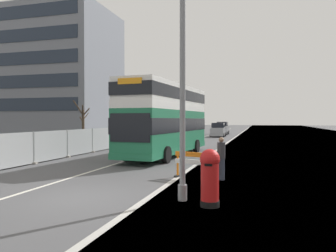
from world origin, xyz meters
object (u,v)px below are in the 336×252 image
at_px(red_pillar_postbox, 210,175).
at_px(lamppost_foreground, 183,71).
at_px(double_decker_bus, 167,119).
at_px(pedestrian_at_kerb, 221,158).
at_px(car_receding_far, 222,129).
at_px(roadworks_barrier, 195,162).
at_px(car_receding_mid, 218,130).
at_px(car_oncoming_near, 177,132).

bearing_deg(red_pillar_postbox, lamppost_foreground, 153.06).
distance_m(double_decker_bus, pedestrian_at_kerb, 9.45).
distance_m(red_pillar_postbox, car_receding_far, 46.11).
relative_size(roadworks_barrier, car_receding_mid, 0.50).
relative_size(lamppost_foreground, car_receding_far, 1.96).
bearing_deg(car_oncoming_near, car_receding_mid, 63.11).
height_order(double_decker_bus, lamppost_foreground, lamppost_foreground).
distance_m(car_oncoming_near, car_receding_far, 15.89).
xyz_separation_m(car_receding_mid, car_receding_far, (-0.19, 7.25, 0.05)).
bearing_deg(roadworks_barrier, lamppost_foreground, -84.98).
xyz_separation_m(car_oncoming_near, car_receding_far, (3.94, 15.39, 0.07)).
bearing_deg(lamppost_foreground, car_receding_far, 94.80).
xyz_separation_m(roadworks_barrier, car_oncoming_near, (-7.41, 26.16, 0.21)).
height_order(double_decker_bus, red_pillar_postbox, double_decker_bus).
bearing_deg(car_receding_far, double_decker_bus, -90.21).
distance_m(roadworks_barrier, car_oncoming_near, 27.19).
xyz_separation_m(roadworks_barrier, pedestrian_at_kerb, (1.11, 0.06, 0.18)).
bearing_deg(double_decker_bus, car_receding_far, 89.79).
height_order(car_oncoming_near, pedestrian_at_kerb, car_oncoming_near).
distance_m(car_receding_mid, car_receding_far, 7.25).
xyz_separation_m(car_receding_mid, pedestrian_at_kerb, (4.39, -34.25, -0.05)).
distance_m(double_decker_bus, car_receding_mid, 26.28).
bearing_deg(car_oncoming_near, lamppost_foreground, -75.51).
height_order(red_pillar_postbox, car_receding_far, car_receding_far).
bearing_deg(car_receding_mid, red_pillar_postbox, -83.27).
xyz_separation_m(double_decker_bus, roadworks_barrier, (3.60, -8.08, -1.88)).
height_order(double_decker_bus, car_receding_far, double_decker_bus).
xyz_separation_m(double_decker_bus, car_receding_mid, (0.32, 26.23, -1.65)).
bearing_deg(car_receding_far, lamppost_foreground, -85.20).
bearing_deg(lamppost_foreground, roadworks_barrier, 95.02).
bearing_deg(car_receding_mid, lamppost_foreground, -84.58).
height_order(roadworks_barrier, pedestrian_at_kerb, pedestrian_at_kerb).
bearing_deg(car_receding_mid, roadworks_barrier, -84.54).
relative_size(car_receding_mid, pedestrian_at_kerb, 2.18).
relative_size(roadworks_barrier, car_oncoming_near, 0.48).
height_order(red_pillar_postbox, car_receding_mid, car_receding_mid).
distance_m(double_decker_bus, red_pillar_postbox, 13.42).
bearing_deg(car_receding_mid, double_decker_bus, -90.69).
height_order(lamppost_foreground, car_receding_far, lamppost_foreground).
bearing_deg(roadworks_barrier, red_pillar_postbox, -73.51).
distance_m(double_decker_bus, lamppost_foreground, 12.63).
bearing_deg(double_decker_bus, car_receding_mid, 89.31).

